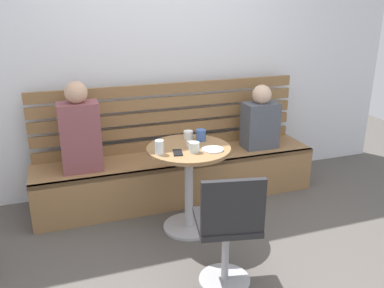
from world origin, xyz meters
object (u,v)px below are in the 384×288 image
(cup_ceramic_white, at_px, (188,135))
(phone_on_table, at_px, (178,153))
(person_child_left, at_px, (260,120))
(white_chair, at_px, (228,227))
(cup_water_clear, at_px, (159,147))
(booth_bench, at_px, (178,177))
(cup_glass_short, at_px, (194,147))
(cup_espresso_small, at_px, (190,144))
(cup_mug_blue, at_px, (201,135))
(cafe_table, at_px, (189,172))
(person_adult, at_px, (80,131))
(plate_small, at_px, (213,149))

(cup_ceramic_white, relative_size, phone_on_table, 0.57)
(person_child_left, relative_size, phone_on_table, 4.57)
(person_child_left, bearing_deg, phone_on_table, -148.59)
(white_chair, relative_size, cup_water_clear, 7.73)
(booth_bench, relative_size, white_chair, 3.18)
(white_chair, relative_size, cup_ceramic_white, 10.63)
(white_chair, distance_m, person_child_left, 1.68)
(white_chair, bearing_deg, cup_glass_short, 89.19)
(cup_espresso_small, xyz_separation_m, cup_mug_blue, (0.14, 0.13, 0.02))
(booth_bench, relative_size, person_child_left, 4.22)
(white_chair, relative_size, person_child_left, 1.33)
(cup_mug_blue, bearing_deg, cup_ceramic_white, 138.65)
(cafe_table, relative_size, person_adult, 0.94)
(cafe_table, bearing_deg, phone_on_table, -141.54)
(booth_bench, height_order, cup_water_clear, cup_water_clear)
(cup_espresso_small, xyz_separation_m, cup_water_clear, (-0.27, -0.06, 0.03))
(white_chair, distance_m, phone_on_table, 0.78)
(person_adult, height_order, person_child_left, person_adult)
(person_adult, bearing_deg, cup_glass_short, -39.30)
(booth_bench, height_order, cafe_table, cafe_table)
(cup_mug_blue, relative_size, plate_small, 0.56)
(white_chair, xyz_separation_m, person_adult, (-0.80, 1.35, 0.33))
(phone_on_table, bearing_deg, person_child_left, -136.24)
(cup_water_clear, distance_m, cup_glass_short, 0.27)
(cup_ceramic_white, bearing_deg, person_adult, 158.44)
(cafe_table, relative_size, cup_glass_short, 9.25)
(person_adult, bearing_deg, booth_bench, 2.10)
(cup_espresso_small, height_order, cup_mug_blue, cup_mug_blue)
(cup_glass_short, bearing_deg, cafe_table, 92.31)
(cup_mug_blue, xyz_separation_m, plate_small, (0.01, -0.25, -0.04))
(cafe_table, height_order, cup_mug_blue, cup_mug_blue)
(cup_espresso_small, relative_size, plate_small, 0.33)
(cafe_table, bearing_deg, cup_ceramic_white, 72.16)
(cafe_table, height_order, phone_on_table, phone_on_table)
(cup_mug_blue, xyz_separation_m, cup_water_clear, (-0.41, -0.19, 0.01))
(person_child_left, xyz_separation_m, cup_water_clear, (-1.21, -0.62, 0.07))
(cup_mug_blue, distance_m, cup_glass_short, 0.28)
(cup_ceramic_white, relative_size, cup_glass_short, 1.00)
(cup_espresso_small, distance_m, cup_ceramic_white, 0.22)
(person_adult, distance_m, cup_water_clear, 0.82)
(booth_bench, xyz_separation_m, cup_espresso_small, (-0.08, -0.59, 0.55))
(white_chair, xyz_separation_m, cup_water_clear, (-0.26, 0.74, 0.33))
(cup_mug_blue, distance_m, plate_small, 0.25)
(cup_water_clear, bearing_deg, cup_ceramic_white, 39.75)
(person_adult, bearing_deg, cup_water_clear, -48.49)
(cup_ceramic_white, distance_m, phone_on_table, 0.35)
(cup_mug_blue, bearing_deg, plate_small, -88.72)
(person_adult, relative_size, cup_mug_blue, 8.29)
(phone_on_table, bearing_deg, person_adult, -30.92)
(person_child_left, relative_size, cup_glass_short, 8.01)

